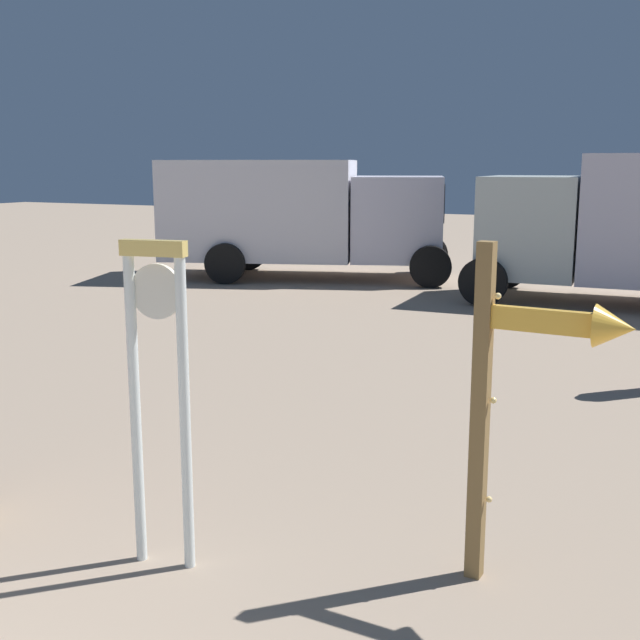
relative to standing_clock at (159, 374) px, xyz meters
The scene contains 3 objects.
standing_clock is the anchor object (origin of this frame).
arrow_sign 2.31m from the standing_clock, 18.31° to the left, with size 0.92×0.26×2.16m.
box_truck_far 13.59m from the standing_clock, 114.16° to the left, with size 7.00×4.53×2.69m.
Camera 1 is at (3.24, -0.98, 2.61)m, focal length 44.62 mm.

